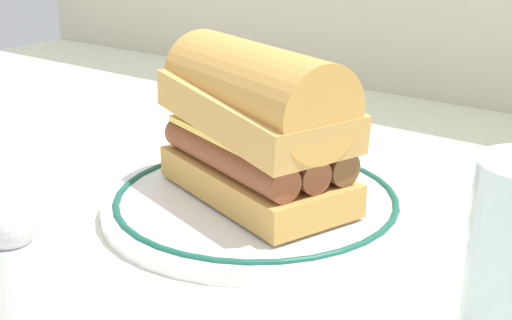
{
  "coord_description": "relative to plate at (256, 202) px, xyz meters",
  "views": [
    {
      "loc": [
        0.34,
        -0.45,
        0.24
      ],
      "look_at": [
        0.02,
        -0.01,
        0.04
      ],
      "focal_mm": 49.69,
      "sensor_mm": 36.0,
      "label": 1
    }
  ],
  "objects": [
    {
      "name": "sausage_sandwich",
      "position": [
        0.0,
        0.0,
        0.07
      ],
      "size": [
        0.19,
        0.14,
        0.12
      ],
      "rotation": [
        0.0,
        0.0,
        -0.33
      ],
      "color": "gold",
      "rests_on": "plate"
    },
    {
      "name": "salt_shaker",
      "position": [
        -0.02,
        -0.22,
        0.03
      ],
      "size": [
        0.03,
        0.03,
        0.08
      ],
      "color": "white",
      "rests_on": "ground_plane"
    },
    {
      "name": "plate",
      "position": [
        0.0,
        0.0,
        0.0
      ],
      "size": [
        0.25,
        0.25,
        0.01
      ],
      "color": "white",
      "rests_on": "ground_plane"
    },
    {
      "name": "ground_plane",
      "position": [
        -0.02,
        0.01,
        -0.01
      ],
      "size": [
        1.5,
        1.5,
        0.0
      ],
      "primitive_type": "plane",
      "color": "silver"
    }
  ]
}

